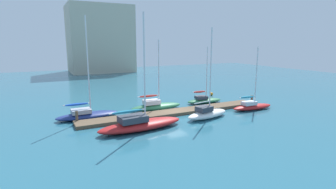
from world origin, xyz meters
TOP-DOWN VIEW (x-y plane):
  - ground_plane at (0.00, 0.00)m, footprint 120.00×120.00m
  - dock_pier at (0.00, 0.00)m, footprint 23.21×2.25m
  - dock_piling_near_end at (-11.21, 0.97)m, footprint 0.28×0.28m
  - dock_piling_far_end at (11.21, -0.97)m, footprint 0.28×0.28m
  - sailboat_0 at (-9.91, 2.69)m, footprint 6.94×2.44m
  - sailboat_1 at (-5.94, -3.75)m, footprint 8.88×3.06m
  - sailboat_2 at (-1.41, 2.64)m, footprint 6.75×1.94m
  - sailboat_3 at (2.32, -3.27)m, footprint 5.97×2.92m
  - sailboat_4 at (6.28, 3.19)m, footprint 5.35×2.09m
  - sailboat_5 at (9.63, -2.67)m, footprint 5.95×1.84m
  - mooring_buoy_yellow at (-11.09, 5.26)m, footprint 0.52×0.52m
  - mooring_buoy_orange at (10.43, 7.15)m, footprint 0.53×0.53m
  - harbor_building_distant at (2.77, 50.98)m, footprint 17.28×12.66m

SIDE VIEW (x-z plane):
  - ground_plane at x=0.00m, z-range 0.00..0.00m
  - dock_pier at x=0.00m, z-range 0.00..0.37m
  - mooring_buoy_yellow at x=-11.09m, z-range 0.00..0.52m
  - mooring_buoy_orange at x=10.43m, z-range 0.00..0.53m
  - sailboat_4 at x=6.28m, z-range -3.43..4.41m
  - sailboat_5 at x=9.63m, z-range -3.44..4.48m
  - sailboat_0 at x=-9.91m, z-range -5.10..6.18m
  - sailboat_2 at x=-1.41m, z-range -3.79..4.96m
  - sailboat_3 at x=2.32m, z-range -4.41..5.62m
  - sailboat_1 at x=-5.94m, z-range -4.96..6.25m
  - dock_piling_near_end at x=-11.21m, z-range 0.00..1.42m
  - dock_piling_far_end at x=11.21m, z-range 0.00..1.42m
  - harbor_building_distant at x=2.77m, z-range 0.00..18.61m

